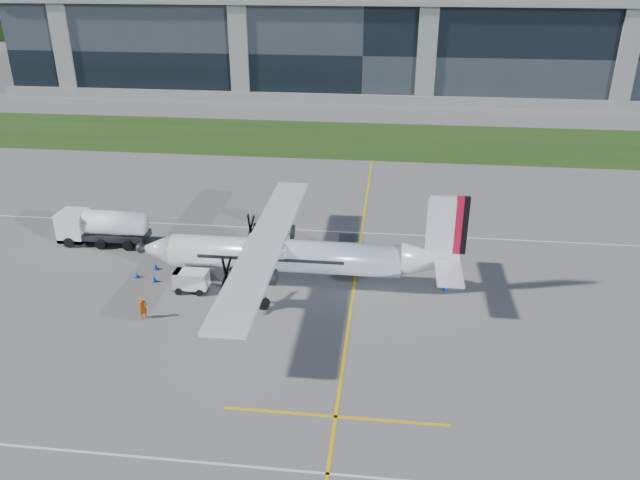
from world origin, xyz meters
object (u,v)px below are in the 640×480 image
at_px(turboprop_aircraft, 297,239).
at_px(safety_cone_nose_stbd, 156,266).
at_px(fuel_tanker_truck, 97,227).
at_px(baggage_tug, 191,281).
at_px(safety_cone_tail, 446,287).
at_px(ground_crew_person, 143,306).
at_px(safety_cone_nose_port, 154,279).
at_px(safety_cone_fwd, 137,274).

distance_m(turboprop_aircraft, safety_cone_nose_stbd, 11.79).
xyz_separation_m(fuel_tanker_truck, safety_cone_nose_stbd, (6.47, -4.13, -1.21)).
height_order(baggage_tug, safety_cone_tail, baggage_tug).
xyz_separation_m(fuel_tanker_truck, ground_crew_person, (8.20, -11.02, -0.56)).
relative_size(ground_crew_person, safety_cone_nose_stbd, 3.60).
distance_m(baggage_tug, safety_cone_nose_port, 3.36).
bearing_deg(safety_cone_fwd, ground_crew_person, -63.83).
relative_size(turboprop_aircraft, safety_cone_nose_stbd, 49.35).
relative_size(baggage_tug, safety_cone_tail, 5.14).
height_order(baggage_tug, safety_cone_nose_port, baggage_tug).
distance_m(ground_crew_person, safety_cone_tail, 21.23).
relative_size(fuel_tanker_truck, safety_cone_tail, 15.56).
relative_size(safety_cone_tail, safety_cone_nose_port, 1.00).
xyz_separation_m(baggage_tug, safety_cone_nose_port, (-3.18, 0.96, -0.52)).
bearing_deg(ground_crew_person, safety_cone_fwd, 57.71).
distance_m(turboprop_aircraft, safety_cone_fwd, 12.65).
height_order(turboprop_aircraft, safety_cone_nose_stbd, turboprop_aircraft).
height_order(fuel_tanker_truck, safety_cone_nose_port, fuel_tanker_truck).
bearing_deg(baggage_tug, fuel_tanker_truck, 145.55).
distance_m(safety_cone_fwd, safety_cone_nose_port, 1.66).
bearing_deg(turboprop_aircraft, safety_cone_nose_stbd, 174.60).
bearing_deg(ground_crew_person, turboprop_aircraft, -26.89).
height_order(baggage_tug, safety_cone_fwd, baggage_tug).
bearing_deg(turboprop_aircraft, safety_cone_tail, 1.86).
bearing_deg(baggage_tug, safety_cone_nose_stbd, 142.54).
bearing_deg(turboprop_aircraft, safety_cone_fwd, -178.17).
bearing_deg(ground_crew_person, safety_cone_tail, -41.52).
relative_size(safety_cone_tail, safety_cone_fwd, 1.00).
height_order(ground_crew_person, safety_cone_tail, ground_crew_person).
relative_size(turboprop_aircraft, fuel_tanker_truck, 3.17).
height_order(fuel_tanker_truck, baggage_tug, fuel_tanker_truck).
xyz_separation_m(ground_crew_person, safety_cone_nose_stbd, (-1.73, 6.89, -0.65)).
distance_m(baggage_tug, safety_cone_fwd, 5.00).
relative_size(fuel_tanker_truck, baggage_tug, 3.03).
relative_size(ground_crew_person, safety_cone_nose_port, 3.60).
relative_size(turboprop_aircraft, safety_cone_tail, 49.35).
height_order(safety_cone_fwd, safety_cone_nose_port, same).
height_order(baggage_tug, safety_cone_nose_stbd, baggage_tug).
bearing_deg(safety_cone_nose_stbd, safety_cone_nose_port, -72.19).
distance_m(fuel_tanker_truck, safety_cone_nose_port, 9.43).
bearing_deg(safety_cone_nose_stbd, fuel_tanker_truck, 147.44).
distance_m(safety_cone_tail, safety_cone_fwd, 22.99).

